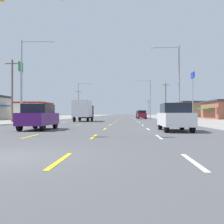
{
  "coord_description": "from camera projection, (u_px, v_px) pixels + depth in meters",
  "views": [
    {
      "loc": [
        3.52,
        -7.69,
        1.26
      ],
      "look_at": [
        -0.73,
        71.69,
        1.69
      ],
      "focal_mm": 43.84,
      "sensor_mm": 36.0,
      "label": 1
    }
  ],
  "objects": [
    {
      "name": "utility_pole_left_row_0",
      "position": [
        12.0,
        89.0,
        41.45
      ],
      "size": [
        2.2,
        0.26,
        9.44
      ],
      "color": "brown",
      "rests_on": "ground"
    },
    {
      "name": "lane_markings",
      "position": [
        118.0,
        117.0,
        112.21
      ],
      "size": [
        10.64,
        227.6,
        0.01
      ],
      "color": "white",
      "rests_on": "ground"
    },
    {
      "name": "utility_pole_left_row_2",
      "position": [
        78.0,
        103.0,
        102.0
      ],
      "size": [
        2.2,
        0.26,
        10.04
      ],
      "color": "brown",
      "rests_on": "ground"
    },
    {
      "name": "lot_apron_left",
      "position": [
        24.0,
        118.0,
        75.09
      ],
      "size": [
        28.0,
        440.0,
        0.01
      ],
      "primitive_type": "cube",
      "color": "gray",
      "rests_on": "ground"
    },
    {
      "name": "pole_sign_right_row_1",
      "position": [
        193.0,
        84.0,
        57.69
      ],
      "size": [
        0.24,
        2.53,
        9.95
      ],
      "color": "gray",
      "rests_on": "ground"
    },
    {
      "name": "utility_pole_right_row_1",
      "position": [
        166.0,
        100.0,
        74.69
      ],
      "size": [
        2.2,
        0.26,
        9.68
      ],
      "color": "brown",
      "rests_on": "ground"
    },
    {
      "name": "streetlight_left_row_1",
      "position": [
        80.0,
        98.0,
        77.21
      ],
      "size": [
        4.2,
        0.26,
        9.98
      ],
      "color": "gray",
      "rests_on": "ground"
    },
    {
      "name": "streetlight_left_row_0",
      "position": [
        25.0,
        75.0,
        35.54
      ],
      "size": [
        4.47,
        0.26,
        10.88
      ],
      "color": "gray",
      "rests_on": "ground"
    },
    {
      "name": "storefront_right_row_2",
      "position": [
        195.0,
        109.0,
        95.84
      ],
      "size": [
        12.43,
        14.9,
        5.37
      ],
      "color": "#8C6B4C",
      "rests_on": "ground"
    },
    {
      "name": "ground_plane",
      "position": [
        114.0,
        118.0,
        73.77
      ],
      "size": [
        572.0,
        572.0,
        0.0
      ],
      "primitive_type": "plane",
      "color": "#4C4C4F"
    },
    {
      "name": "streetlight_right_row_0",
      "position": [
        176.0,
        79.0,
        34.49
      ],
      "size": [
        3.79,
        0.26,
        9.89
      ],
      "color": "gray",
      "rests_on": "ground"
    },
    {
      "name": "lot_apron_right",
      "position": [
        207.0,
        118.0,
        72.44
      ],
      "size": [
        28.0,
        440.0,
        0.01
      ],
      "primitive_type": "cube",
      "color": "gray",
      "rests_on": "ground"
    },
    {
      "name": "suv_far_right_midfar",
      "position": [
        142.0,
        114.0,
        63.38
      ],
      "size": [
        1.98,
        4.9,
        1.98
      ],
      "color": "maroon",
      "rests_on": "ground"
    },
    {
      "name": "suv_far_right_nearest",
      "position": [
        175.0,
        117.0,
        19.6
      ],
      "size": [
        1.98,
        4.9,
        1.98
      ],
      "color": "white",
      "rests_on": "ground"
    },
    {
      "name": "pole_sign_left_row_1",
      "position": [
        21.0,
        77.0,
        52.25
      ],
      "size": [
        0.24,
        1.87,
        11.13
      ],
      "color": "gray",
      "rests_on": "ground"
    },
    {
      "name": "streetlight_right_row_1",
      "position": [
        149.0,
        96.0,
        76.17
      ],
      "size": [
        4.33,
        0.26,
        10.68
      ],
      "color": "gray",
      "rests_on": "ground"
    },
    {
      "name": "utility_pole_right_row_3",
      "position": [
        149.0,
        108.0,
        137.33
      ],
      "size": [
        2.2,
        0.26,
        8.13
      ],
      "color": "brown",
      "rests_on": "ground"
    },
    {
      "name": "suv_inner_left_near",
      "position": [
        39.0,
        116.0,
        21.1
      ],
      "size": [
        1.98,
        4.9,
        1.98
      ],
      "color": "#4C196B",
      "rests_on": "ground"
    },
    {
      "name": "signal_span_wire",
      "position": [
        71.0,
        33.0,
        15.17
      ],
      "size": [
        27.34,
        0.52,
        9.78
      ],
      "color": "brown",
      "rests_on": "ground"
    },
    {
      "name": "storefront_left_row_2",
      "position": [
        26.0,
        110.0,
        84.28
      ],
      "size": [
        15.05,
        12.86,
        4.68
      ],
      "color": "silver",
      "rests_on": "ground"
    },
    {
      "name": "suv_far_right_far",
      "position": [
        140.0,
        114.0,
        75.56
      ],
      "size": [
        1.98,
        4.9,
        1.98
      ],
      "color": "black",
      "rests_on": "ground"
    },
    {
      "name": "box_truck_inner_left_mid",
      "position": [
        83.0,
        110.0,
        43.14
      ],
      "size": [
        2.4,
        7.2,
        3.23
      ],
      "color": "black",
      "rests_on": "ground"
    }
  ]
}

